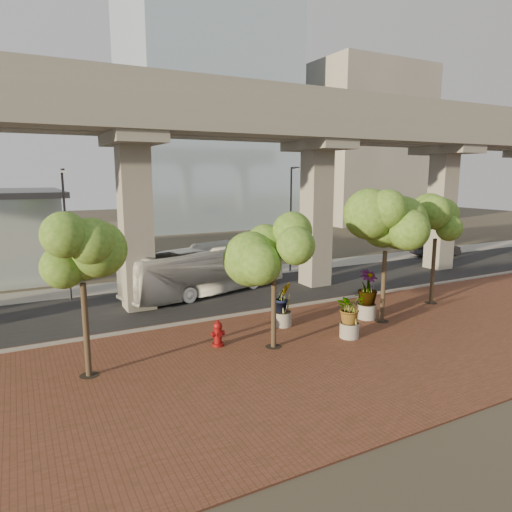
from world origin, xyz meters
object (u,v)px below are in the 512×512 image
fire_hydrant (218,333)px  parked_car (436,249)px  transit_bus (207,270)px  planter_front (350,310)px

fire_hydrant → parked_car: bearing=23.1°
parked_car → transit_bus: bearing=106.1°
transit_bus → fire_hydrant: bearing=146.6°
transit_bus → planter_front: size_ratio=5.09×
transit_bus → parked_car: bearing=-98.2°
parked_car → planter_front: 24.64m
planter_front → fire_hydrant: bearing=162.2°
parked_car → fire_hydrant: bearing=122.8°
parked_car → fire_hydrant: (-26.56, -11.34, -0.13)m
parked_car → planter_front: planter_front is taller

